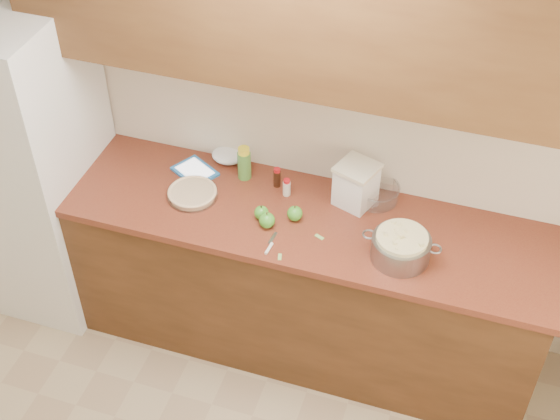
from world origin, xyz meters
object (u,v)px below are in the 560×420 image
(flour_canister, at_px, (356,184))
(tablet, at_px, (195,171))
(pie, at_px, (192,193))
(colander, at_px, (401,247))

(flour_canister, relative_size, tablet, 0.88)
(pie, xyz_separation_m, tablet, (-0.06, 0.18, -0.01))
(pie, relative_size, tablet, 0.95)
(colander, bearing_deg, tablet, 166.36)
(pie, bearing_deg, tablet, 109.21)
(flour_canister, xyz_separation_m, tablet, (-0.84, -0.03, -0.11))
(flour_canister, bearing_deg, pie, -164.71)
(flour_canister, height_order, tablet, flour_canister)
(pie, xyz_separation_m, colander, (1.07, -0.10, 0.04))
(colander, xyz_separation_m, tablet, (-1.13, 0.27, -0.06))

